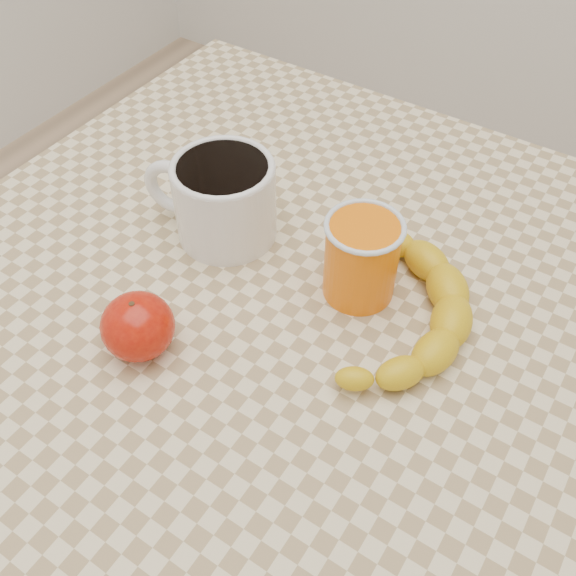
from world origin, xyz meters
The scene contains 6 objects.
ground centered at (0.00, 0.00, 0.00)m, with size 3.00×3.00×0.00m, color tan.
table centered at (0.00, 0.00, 0.66)m, with size 0.80×0.80×0.75m.
coffee_mug centered at (-0.12, 0.05, 0.80)m, with size 0.16×0.13×0.09m.
orange_juice_glass centered at (0.05, 0.05, 0.80)m, with size 0.08×0.08×0.09m.
apple centered at (-0.08, -0.12, 0.78)m, with size 0.07×0.07×0.06m.
banana centered at (0.10, 0.04, 0.77)m, with size 0.24×0.29×0.04m, color gold, non-canonical shape.
Camera 1 is at (0.23, -0.36, 1.24)m, focal length 40.00 mm.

